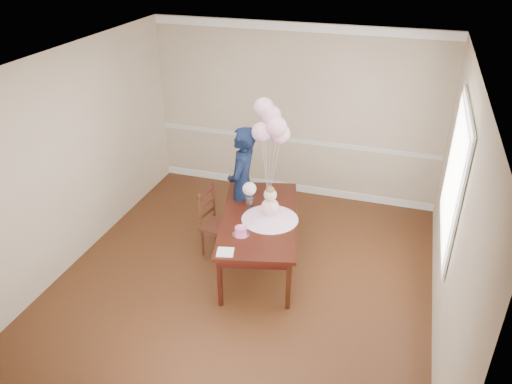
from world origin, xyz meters
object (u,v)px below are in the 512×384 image
object	(u,v)px
birthday_cake	(241,231)
dining_chair_seat	(219,226)
dining_table_top	(259,218)
woman	(242,186)

from	to	relation	value
birthday_cake	dining_chair_seat	xyz separation A→B (m)	(-0.48, 0.51, -0.34)
dining_table_top	birthday_cake	size ratio (longest dim) A/B	13.33
birthday_cake	dining_chair_seat	size ratio (longest dim) A/B	0.34
dining_chair_seat	woman	xyz separation A→B (m)	(0.18, 0.43, 0.42)
dining_table_top	birthday_cake	xyz separation A→B (m)	(-0.08, -0.45, 0.08)
dining_table_top	woman	xyz separation A→B (m)	(-0.38, 0.49, 0.16)
birthday_cake	dining_table_top	bearing A→B (deg)	79.63
dining_table_top	dining_chair_seat	bearing A→B (deg)	160.54
dining_chair_seat	woman	distance (m)	0.62
birthday_cake	dining_chair_seat	bearing A→B (deg)	133.30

